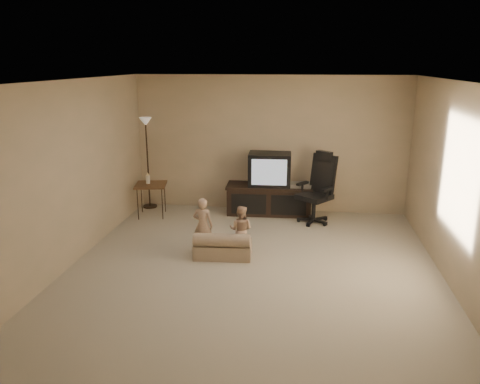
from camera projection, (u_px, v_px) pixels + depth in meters
The scene contains 9 objects.
floor at pixel (253, 270), 6.34m from camera, with size 5.50×5.50×0.00m, color #B1A68D.
room_shell at pixel (254, 160), 5.93m from camera, with size 5.50×5.50×5.50m.
tv_stand at pixel (270, 189), 8.58m from camera, with size 1.61×0.65×1.14m.
office_chair at pixel (317, 197), 8.13m from camera, with size 0.80×0.80×1.24m.
side_table at pixel (151, 185), 8.42m from camera, with size 0.63×0.63×0.81m.
floor_lamp at pixel (147, 143), 8.74m from camera, with size 0.27×0.27×1.73m.
child_sofa at pixel (223, 247), 6.71m from camera, with size 0.84×0.51×0.40m.
toddler_left at pixel (203, 225), 6.85m from camera, with size 0.30×0.22×0.83m, color tan.
toddler_right at pixel (241, 230), 6.81m from camera, with size 0.35×0.19×0.73m, color tan.
Camera 1 is at (0.64, -5.78, 2.73)m, focal length 35.00 mm.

